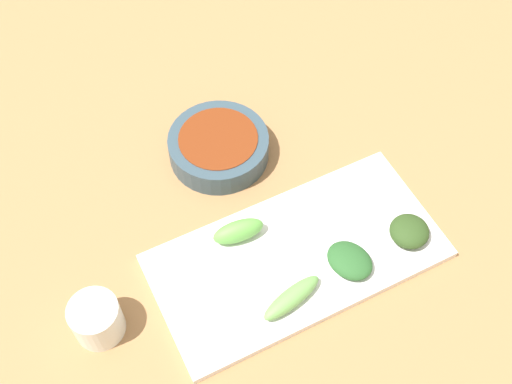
# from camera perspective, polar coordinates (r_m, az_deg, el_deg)

# --- Properties ---
(tabletop) EXTENTS (2.10, 2.10, 0.02)m
(tabletop) POSITION_cam_1_polar(r_m,az_deg,el_deg) (0.92, 0.48, -2.70)
(tabletop) COLOR #A47447
(tabletop) RESTS_ON ground
(sauce_bowl) EXTENTS (0.15, 0.15, 0.04)m
(sauce_bowl) POSITION_cam_1_polar(r_m,az_deg,el_deg) (0.96, -3.28, 4.03)
(sauce_bowl) COLOR #354A56
(sauce_bowl) RESTS_ON tabletop
(serving_plate) EXTENTS (0.19, 0.39, 0.01)m
(serving_plate) POSITION_cam_1_polar(r_m,az_deg,el_deg) (0.88, 3.60, -5.61)
(serving_plate) COLOR white
(serving_plate) RESTS_ON tabletop
(broccoli_leafy_0) EXTENTS (0.08, 0.07, 0.02)m
(broccoli_leafy_0) POSITION_cam_1_polar(r_m,az_deg,el_deg) (0.86, 8.19, -5.95)
(broccoli_leafy_0) COLOR #2A5C2A
(broccoli_leafy_0) RESTS_ON serving_plate
(broccoli_stalk_1) EXTENTS (0.04, 0.07, 0.03)m
(broccoli_stalk_1) POSITION_cam_1_polar(r_m,az_deg,el_deg) (0.87, -1.55, -3.44)
(broccoli_stalk_1) COLOR #64B248
(broccoli_stalk_1) RESTS_ON serving_plate
(broccoli_leafy_2) EXTENTS (0.07, 0.07, 0.03)m
(broccoli_leafy_2) POSITION_cam_1_polar(r_m,az_deg,el_deg) (0.90, 13.25, -3.36)
(broccoli_leafy_2) COLOR #2E481D
(broccoli_leafy_2) RESTS_ON serving_plate
(broccoli_stalk_3) EXTENTS (0.05, 0.09, 0.02)m
(broccoli_stalk_3) POSITION_cam_1_polar(r_m,az_deg,el_deg) (0.83, 3.14, -9.21)
(broccoli_stalk_3) COLOR #6DA752
(broccoli_stalk_3) RESTS_ON serving_plate
(tea_cup) EXTENTS (0.06, 0.06, 0.06)m
(tea_cup) POSITION_cam_1_polar(r_m,az_deg,el_deg) (0.84, -13.75, -10.75)
(tea_cup) COLOR silver
(tea_cup) RESTS_ON tabletop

